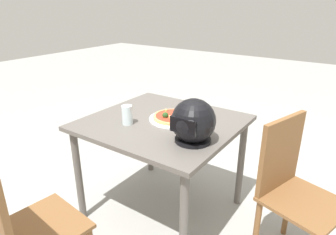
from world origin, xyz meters
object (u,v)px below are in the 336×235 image
chair_side (291,185)px  motorcycle_helmet (193,122)px  pizza (174,117)px  chair_far (19,228)px  dining_table (162,133)px  drinking_glass (127,115)px

chair_side → motorcycle_helmet: bearing=24.7°
pizza → chair_far: 1.11m
dining_table → chair_far: size_ratio=1.10×
chair_far → motorcycle_helmet: bearing=-117.4°
dining_table → drinking_glass: 0.28m
dining_table → chair_side: (-0.86, -0.09, -0.14)m
dining_table → motorcycle_helmet: 0.42m
pizza → motorcycle_helmet: (-0.27, 0.22, 0.10)m
pizza → motorcycle_helmet: bearing=141.8°
pizza → drinking_glass: (0.21, 0.24, 0.04)m
motorcycle_helmet → chair_side: bearing=-155.3°
dining_table → pizza: (-0.06, -0.06, 0.12)m
drinking_glass → chair_side: 1.09m
motorcycle_helmet → chair_side: size_ratio=0.29×
pizza → drinking_glass: drinking_glass is taller
drinking_glass → chair_side: size_ratio=0.14×
motorcycle_helmet → chair_side: motorcycle_helmet is taller
pizza → motorcycle_helmet: motorcycle_helmet is taller
chair_side → chair_far: bearing=48.4°
drinking_glass → chair_far: 0.88m
dining_table → chair_side: 0.88m
dining_table → chair_far: (0.11, 1.01, -0.14)m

